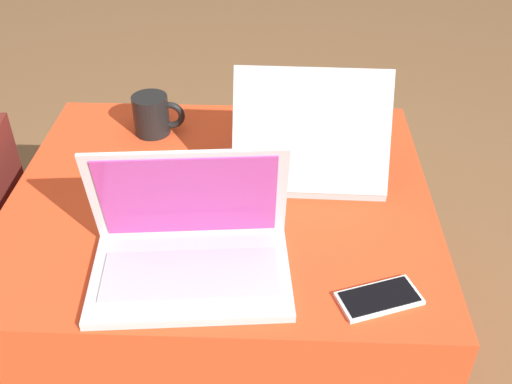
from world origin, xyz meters
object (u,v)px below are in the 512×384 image
at_px(laptop_near, 190,248).
at_px(coffee_mug, 153,115).
at_px(laptop_far, 309,151).
at_px(cell_phone, 379,298).

height_order(laptop_near, coffee_mug, laptop_near).
bearing_deg(laptop_far, cell_phone, 107.16).
distance_m(cell_phone, coffee_mug, 0.72).
bearing_deg(laptop_far, laptop_near, 56.69).
relative_size(laptop_near, laptop_far, 1.12).
relative_size(laptop_far, cell_phone, 2.12).
bearing_deg(laptop_near, laptop_far, 50.16).
height_order(cell_phone, coffee_mug, coffee_mug).
distance_m(laptop_near, laptop_far, 0.39).
xyz_separation_m(laptop_near, cell_phone, (0.33, -0.07, -0.04)).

